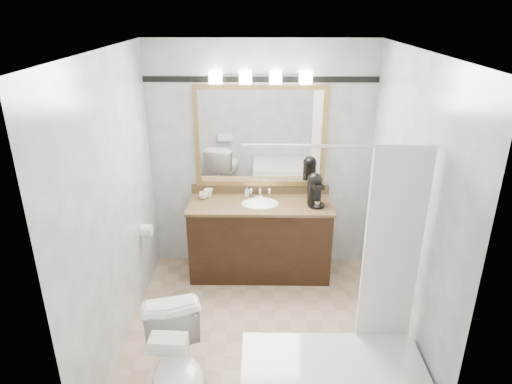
% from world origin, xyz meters
% --- Properties ---
extents(room, '(2.42, 2.62, 2.52)m').
position_xyz_m(room, '(0.00, 0.00, 1.25)').
color(room, tan).
rests_on(room, ground).
extents(vanity, '(1.53, 0.58, 0.97)m').
position_xyz_m(vanity, '(0.00, 1.02, 0.44)').
color(vanity, black).
rests_on(vanity, ground).
extents(mirror, '(1.40, 0.04, 1.10)m').
position_xyz_m(mirror, '(0.00, 1.28, 1.50)').
color(mirror, '#AC8B4E').
rests_on(mirror, room).
extents(vanity_light_bar, '(1.02, 0.14, 0.12)m').
position_xyz_m(vanity_light_bar, '(0.00, 1.23, 2.13)').
color(vanity_light_bar, silver).
rests_on(vanity_light_bar, room).
extents(accent_stripe, '(2.40, 0.01, 0.06)m').
position_xyz_m(accent_stripe, '(0.00, 1.29, 2.10)').
color(accent_stripe, black).
rests_on(accent_stripe, room).
extents(bathtub, '(1.30, 0.75, 1.96)m').
position_xyz_m(bathtub, '(0.55, -0.90, 0.28)').
color(bathtub, white).
rests_on(bathtub, ground).
extents(tp_roll, '(0.11, 0.12, 0.12)m').
position_xyz_m(tp_roll, '(-1.14, 0.66, 0.70)').
color(tp_roll, white).
rests_on(tp_roll, room).
extents(toilet, '(0.63, 0.85, 0.78)m').
position_xyz_m(toilet, '(-0.57, -0.92, 0.39)').
color(toilet, white).
rests_on(toilet, ground).
extents(tissue_box, '(0.24, 0.14, 0.10)m').
position_xyz_m(tissue_box, '(-0.57, -1.12, 0.82)').
color(tissue_box, white).
rests_on(tissue_box, toilet).
extents(coffee_maker, '(0.19, 0.22, 0.35)m').
position_xyz_m(coffee_maker, '(0.57, 1.00, 1.03)').
color(coffee_maker, black).
rests_on(coffee_maker, vanity).
extents(cup_left, '(0.10, 0.10, 0.07)m').
position_xyz_m(cup_left, '(-0.62, 1.13, 0.89)').
color(cup_left, white).
rests_on(cup_left, vanity).
extents(cup_right, '(0.13, 0.13, 0.09)m').
position_xyz_m(cup_right, '(-0.57, 1.18, 0.89)').
color(cup_right, white).
rests_on(cup_right, vanity).
extents(soap_bottle_a, '(0.05, 0.05, 0.10)m').
position_xyz_m(soap_bottle_a, '(-0.14, 1.20, 0.90)').
color(soap_bottle_a, white).
rests_on(soap_bottle_a, vanity).
extents(soap_bar, '(0.09, 0.07, 0.02)m').
position_xyz_m(soap_bar, '(-0.01, 1.13, 0.86)').
color(soap_bar, beige).
rests_on(soap_bar, vanity).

